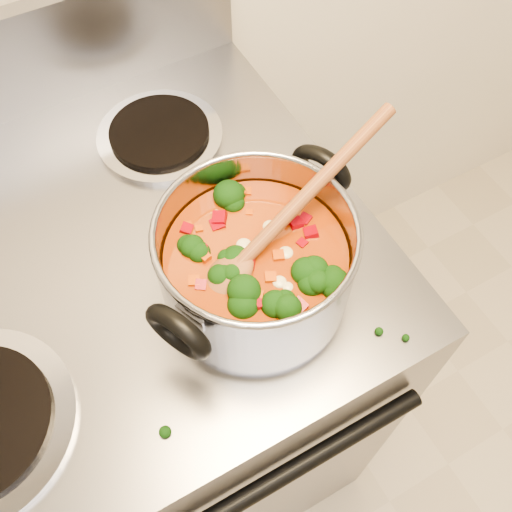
{
  "coord_description": "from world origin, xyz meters",
  "views": [
    {
      "loc": [
        -0.03,
        0.71,
        1.55
      ],
      "look_at": [
        0.13,
        1.01,
        1.01
      ],
      "focal_mm": 40.0,
      "sensor_mm": 36.0,
      "label": 1
    }
  ],
  "objects": [
    {
      "name": "cooktop_crumbs",
      "position": [
        0.12,
        0.98,
        0.92
      ],
      "size": [
        0.32,
        0.25,
        0.01
      ],
      "color": "black",
      "rests_on": "electric_range"
    },
    {
      "name": "wooden_spoon",
      "position": [
        0.15,
        1.01,
        1.04
      ],
      "size": [
        0.29,
        0.1,
        0.11
      ],
      "rotation": [
        0.0,
        0.0,
        0.25
      ],
      "color": "brown",
      "rests_on": "stockpot"
    },
    {
      "name": "stockpot",
      "position": [
        0.13,
        1.01,
        1.0
      ],
      "size": [
        0.29,
        0.23,
        0.14
      ],
      "rotation": [
        0.0,
        0.0,
        0.43
      ],
      "color": "#9A9AA2",
      "rests_on": "electric_range"
    },
    {
      "name": "electric_range",
      "position": [
        -0.05,
        1.16,
        0.47
      ],
      "size": [
        0.75,
        0.68,
        1.08
      ],
      "color": "gray",
      "rests_on": "ground"
    }
  ]
}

